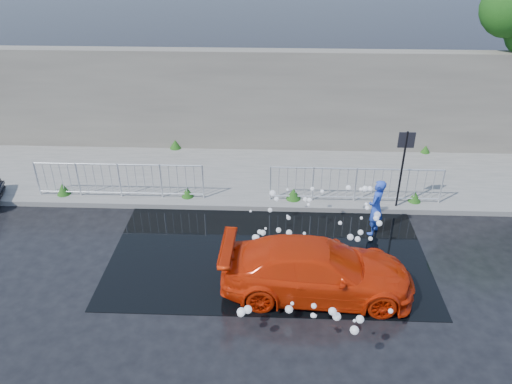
% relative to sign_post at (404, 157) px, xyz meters
% --- Properties ---
extents(ground, '(90.00, 90.00, 0.00)m').
position_rel_sign_post_xyz_m(ground, '(-4.20, -3.10, -1.72)').
color(ground, black).
rests_on(ground, ground).
extents(pavement, '(30.00, 4.00, 0.15)m').
position_rel_sign_post_xyz_m(pavement, '(-4.20, 1.90, -1.65)').
color(pavement, slate).
rests_on(pavement, ground).
extents(curb, '(30.00, 0.25, 0.16)m').
position_rel_sign_post_xyz_m(curb, '(-4.20, -0.10, -1.64)').
color(curb, slate).
rests_on(curb, ground).
extents(retaining_wall, '(30.00, 0.60, 3.50)m').
position_rel_sign_post_xyz_m(retaining_wall, '(-4.20, 4.10, 0.18)').
color(retaining_wall, '#625B53').
rests_on(retaining_wall, pavement).
extents(puddle, '(8.00, 5.00, 0.01)m').
position_rel_sign_post_xyz_m(puddle, '(-3.70, -2.10, -1.72)').
color(puddle, black).
rests_on(puddle, ground).
extents(sign_post, '(0.45, 0.06, 2.50)m').
position_rel_sign_post_xyz_m(sign_post, '(0.00, 0.00, 0.00)').
color(sign_post, black).
rests_on(sign_post, ground).
extents(railing_left, '(5.05, 0.05, 1.10)m').
position_rel_sign_post_xyz_m(railing_left, '(-8.20, 0.25, -0.99)').
color(railing_left, silver).
rests_on(railing_left, pavement).
extents(railing_right, '(5.05, 0.05, 1.10)m').
position_rel_sign_post_xyz_m(railing_right, '(-1.20, 0.25, -0.99)').
color(railing_right, silver).
rests_on(railing_right, pavement).
extents(weeds, '(12.17, 3.93, 0.37)m').
position_rel_sign_post_xyz_m(weeds, '(-4.59, 1.34, -1.41)').
color(weeds, '#184612').
rests_on(weeds, pavement).
extents(water_spray, '(3.53, 5.44, 1.10)m').
position_rel_sign_post_xyz_m(water_spray, '(-2.54, -2.84, -0.98)').
color(water_spray, white).
rests_on(water_spray, ground).
extents(red_car, '(4.41, 1.91, 1.27)m').
position_rel_sign_post_xyz_m(red_car, '(-2.58, -3.70, -1.09)').
color(red_car, red).
rests_on(red_car, ground).
extents(person, '(0.62, 0.70, 1.61)m').
position_rel_sign_post_xyz_m(person, '(-0.86, -1.20, -0.92)').
color(person, blue).
rests_on(person, ground).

